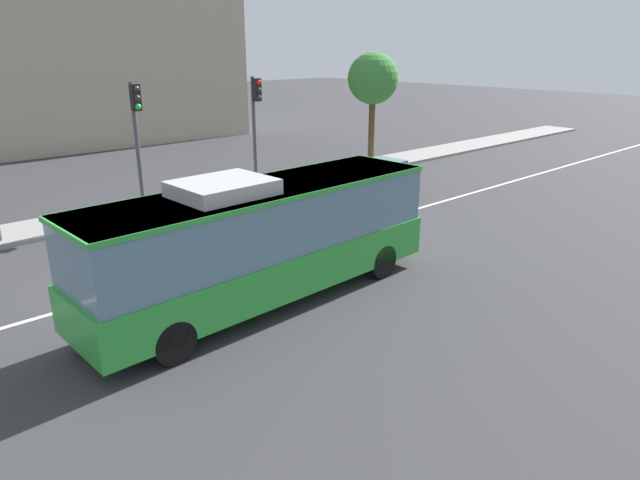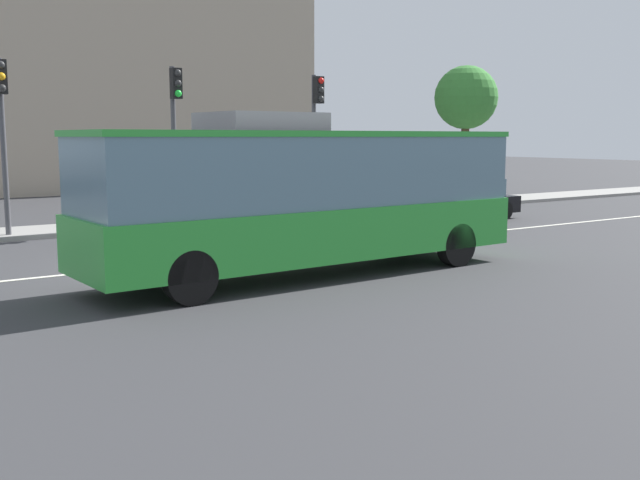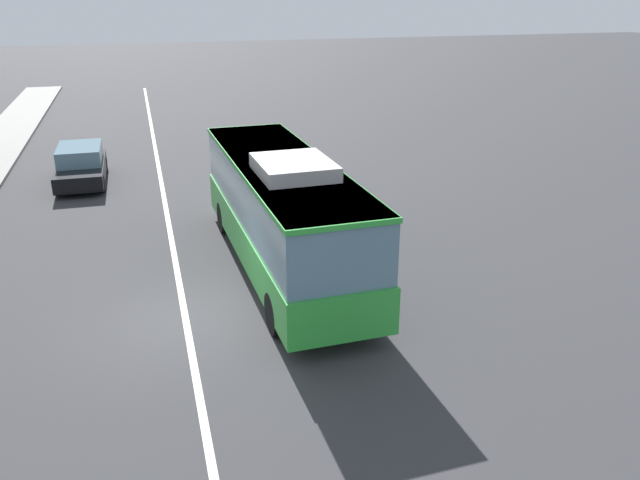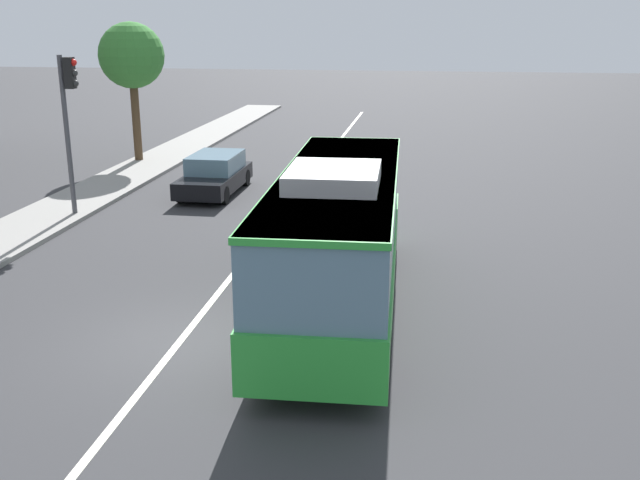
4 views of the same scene
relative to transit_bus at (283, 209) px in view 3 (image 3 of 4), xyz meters
The scene contains 4 objects.
ground_plane 4.10m from the transit_bus, 126.88° to the left, with size 160.00×160.00×0.00m, color #333335.
lane_centre_line 4.10m from the transit_bus, 126.88° to the left, with size 76.00×0.16×0.01m, color silver.
transit_bus is the anchor object (origin of this frame).
sedan_black 12.19m from the transit_bus, 29.58° to the left, with size 4.50×1.83×1.46m.
Camera 3 is at (-13.95, 0.57, 7.51)m, focal length 35.96 mm.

